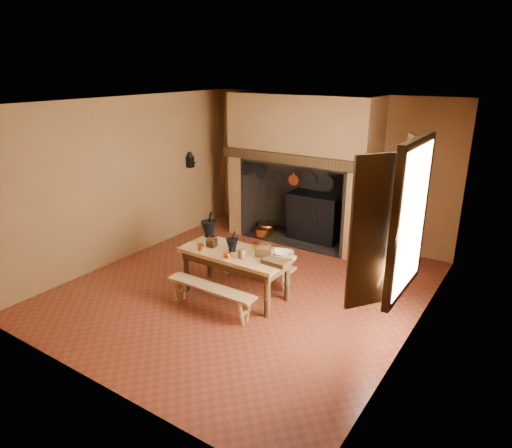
% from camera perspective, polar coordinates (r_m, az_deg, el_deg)
% --- Properties ---
extents(floor, '(5.50, 5.50, 0.00)m').
position_cam_1_polar(floor, '(7.18, -1.24, -7.95)').
color(floor, maroon).
rests_on(floor, ground).
extents(ceiling, '(5.50, 5.50, 0.00)m').
position_cam_1_polar(ceiling, '(6.40, -1.43, 14.94)').
color(ceiling, silver).
rests_on(ceiling, back_wall).
extents(back_wall, '(5.00, 0.02, 2.80)m').
position_cam_1_polar(back_wall, '(8.98, 8.80, 6.94)').
color(back_wall, brown).
rests_on(back_wall, floor).
extents(wall_left, '(0.02, 5.50, 2.80)m').
position_cam_1_polar(wall_left, '(8.29, -15.73, 5.42)').
color(wall_left, brown).
rests_on(wall_left, floor).
extents(wall_right, '(0.02, 5.50, 2.80)m').
position_cam_1_polar(wall_right, '(5.68, 19.87, -1.27)').
color(wall_right, brown).
rests_on(wall_right, floor).
extents(wall_front, '(5.00, 0.02, 2.80)m').
position_cam_1_polar(wall_front, '(4.80, -20.46, -5.10)').
color(wall_front, brown).
rests_on(wall_front, floor).
extents(chimney_breast, '(2.95, 0.96, 2.80)m').
position_cam_1_polar(chimney_breast, '(8.64, 5.86, 9.37)').
color(chimney_breast, brown).
rests_on(chimney_breast, floor).
extents(iron_range, '(1.12, 0.55, 1.60)m').
position_cam_1_polar(iron_range, '(8.97, 7.44, 0.93)').
color(iron_range, black).
rests_on(iron_range, floor).
extents(hearth_pans, '(0.51, 0.62, 0.20)m').
position_cam_1_polar(hearth_pans, '(9.37, 1.19, -0.62)').
color(hearth_pans, orange).
rests_on(hearth_pans, floor).
extents(hanging_pans, '(1.92, 0.29, 0.27)m').
position_cam_1_polar(hanging_pans, '(8.32, 3.89, 5.87)').
color(hanging_pans, black).
rests_on(hanging_pans, chimney_breast).
extents(onion_string, '(0.12, 0.10, 0.46)m').
position_cam_1_polar(onion_string, '(7.76, 12.45, 4.24)').
color(onion_string, '#AB701F').
rests_on(onion_string, chimney_breast).
extents(herb_bunch, '(0.20, 0.20, 0.35)m').
position_cam_1_polar(herb_bunch, '(7.69, 13.72, 4.38)').
color(herb_bunch, '#4E5528').
rests_on(herb_bunch, chimney_breast).
extents(window, '(0.39, 1.75, 1.76)m').
position_cam_1_polar(window, '(5.25, 17.55, 0.82)').
color(window, white).
rests_on(window, wall_right).
extents(wall_coffee_mill, '(0.23, 0.16, 0.31)m').
position_cam_1_polar(wall_coffee_mill, '(9.27, -8.24, 8.09)').
color(wall_coffee_mill, black).
rests_on(wall_coffee_mill, wall_left).
extents(work_table, '(1.64, 0.73, 0.71)m').
position_cam_1_polar(work_table, '(6.70, -2.59, -4.36)').
color(work_table, '#A8744D').
rests_on(work_table, floor).
extents(bench_front, '(1.40, 0.24, 0.39)m').
position_cam_1_polar(bench_front, '(6.42, -5.65, -8.56)').
color(bench_front, '#A8744D').
rests_on(bench_front, floor).
extents(bench_back, '(1.35, 0.24, 0.38)m').
position_cam_1_polar(bench_back, '(7.23, -0.05, -5.21)').
color(bench_back, '#A8744D').
rests_on(bench_back, floor).
extents(mortar_large, '(0.25, 0.25, 0.42)m').
position_cam_1_polar(mortar_large, '(7.23, -5.91, -0.50)').
color(mortar_large, black).
rests_on(mortar_large, work_table).
extents(mortar_small, '(0.18, 0.18, 0.31)m').
position_cam_1_polar(mortar_small, '(6.65, -2.99, -2.56)').
color(mortar_small, black).
rests_on(mortar_small, work_table).
extents(coffee_grinder, '(0.17, 0.14, 0.20)m').
position_cam_1_polar(coffee_grinder, '(6.85, -5.55, -2.24)').
color(coffee_grinder, '#392512').
rests_on(coffee_grinder, work_table).
extents(brass_mug_a, '(0.12, 0.12, 0.10)m').
position_cam_1_polar(brass_mug_a, '(6.71, -6.93, -2.97)').
color(brass_mug_a, orange).
rests_on(brass_mug_a, work_table).
extents(brass_mug_b, '(0.09, 0.09, 0.10)m').
position_cam_1_polar(brass_mug_b, '(6.73, -0.18, -2.75)').
color(brass_mug_b, orange).
rests_on(brass_mug_b, work_table).
extents(mixing_bowl, '(0.40, 0.40, 0.08)m').
position_cam_1_polar(mixing_bowl, '(6.46, 3.26, -3.87)').
color(mixing_bowl, '#BAB18F').
rests_on(mixing_bowl, work_table).
extents(stoneware_crock, '(0.14, 0.14, 0.13)m').
position_cam_1_polar(stoneware_crock, '(6.41, -1.78, -3.76)').
color(stoneware_crock, brown).
rests_on(stoneware_crock, work_table).
extents(glass_jar, '(0.08, 0.08, 0.13)m').
position_cam_1_polar(glass_jar, '(6.48, 1.02, -3.51)').
color(glass_jar, beige).
rests_on(glass_jar, work_table).
extents(wicker_basket, '(0.27, 0.22, 0.23)m').
position_cam_1_polar(wicker_basket, '(6.47, 1.13, -3.44)').
color(wicker_basket, '#532E19').
rests_on(wicker_basket, work_table).
extents(wooden_tray, '(0.38, 0.28, 0.06)m').
position_cam_1_polar(wooden_tray, '(6.27, 2.60, -4.68)').
color(wooden_tray, '#392512').
rests_on(wooden_tray, work_table).
extents(brass_cup, '(0.14, 0.14, 0.09)m').
position_cam_1_polar(brass_cup, '(6.40, -3.66, -4.05)').
color(brass_cup, orange).
rests_on(brass_cup, work_table).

